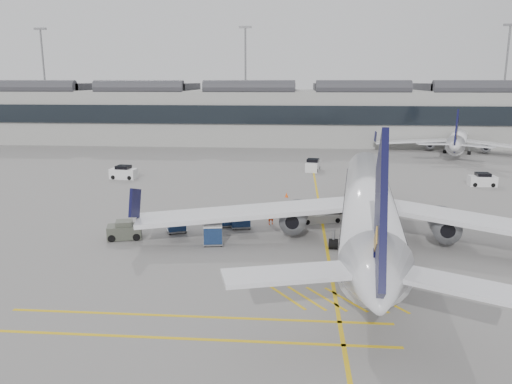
# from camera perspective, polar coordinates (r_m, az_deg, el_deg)

# --- Properties ---
(ground) EXTENTS (220.00, 220.00, 0.00)m
(ground) POSITION_cam_1_polar(r_m,az_deg,el_deg) (38.87, -6.70, -7.22)
(ground) COLOR gray
(ground) RESTS_ON ground
(terminal) EXTENTS (200.00, 20.45, 12.40)m
(terminal) POSITION_cam_1_polar(r_m,az_deg,el_deg) (108.21, 0.71, 8.99)
(terminal) COLOR #9E9E99
(terminal) RESTS_ON ground
(light_masts) EXTENTS (113.00, 0.60, 25.45)m
(light_masts) POSITION_cam_1_polar(r_m,az_deg,el_deg) (122.14, 0.39, 13.34)
(light_masts) COLOR slate
(light_masts) RESTS_ON ground
(apron_markings) EXTENTS (0.25, 60.00, 0.01)m
(apron_markings) POSITION_cam_1_polar(r_m,az_deg,el_deg) (47.73, 7.57, -3.43)
(apron_markings) COLOR gold
(apron_markings) RESTS_ON ground
(airliner_main) EXTENTS (38.07, 41.80, 11.13)m
(airliner_main) POSITION_cam_1_polar(r_m,az_deg,el_deg) (41.40, 12.74, -1.47)
(airliner_main) COLOR silver
(airliner_main) RESTS_ON ground
(airliner_far) EXTENTS (28.27, 31.34, 8.67)m
(airliner_far) POSITION_cam_1_polar(r_m,az_deg,el_deg) (98.95, 22.11, 5.63)
(airliner_far) COLOR silver
(airliner_far) RESTS_ON ground
(belt_loader) EXTENTS (5.09, 2.72, 2.01)m
(belt_loader) POSITION_cam_1_polar(r_m,az_deg,el_deg) (47.74, 7.20, -2.69)
(belt_loader) COLOR beige
(belt_loader) RESTS_ON ground
(baggage_cart_a) EXTENTS (1.81, 1.57, 1.70)m
(baggage_cart_a) POSITION_cam_1_polar(r_m,az_deg,el_deg) (40.85, -4.95, -4.83)
(baggage_cart_a) COLOR gray
(baggage_cart_a) RESTS_ON ground
(baggage_cart_b) EXTENTS (1.87, 1.71, 1.61)m
(baggage_cart_b) POSITION_cam_1_polar(r_m,az_deg,el_deg) (45.81, -3.66, -2.92)
(baggage_cart_b) COLOR gray
(baggage_cart_b) RESTS_ON ground
(baggage_cart_c) EXTENTS (2.07, 1.84, 1.87)m
(baggage_cart_c) POSITION_cam_1_polar(r_m,az_deg,el_deg) (45.27, -1.78, -2.91)
(baggage_cart_c) COLOR gray
(baggage_cart_c) RESTS_ON ground
(baggage_cart_d) EXTENTS (2.05, 1.89, 1.74)m
(baggage_cart_d) POSITION_cam_1_polar(r_m,az_deg,el_deg) (44.55, -9.08, -3.42)
(baggage_cart_d) COLOR gray
(baggage_cart_d) RESTS_ON ground
(ramp_agent_a) EXTENTS (0.78, 0.70, 1.79)m
(ramp_agent_a) POSITION_cam_1_polar(r_m,az_deg,el_deg) (46.43, 1.73, -2.64)
(ramp_agent_a) COLOR #F2410C
(ramp_agent_a) RESTS_ON ground
(ramp_agent_b) EXTENTS (1.02, 0.89, 1.79)m
(ramp_agent_b) POSITION_cam_1_polar(r_m,az_deg,el_deg) (46.03, -3.30, -2.80)
(ramp_agent_b) COLOR orange
(ramp_agent_b) RESTS_ON ground
(pushback_tug) EXTENTS (3.14, 2.38, 1.57)m
(pushback_tug) POSITION_cam_1_polar(r_m,az_deg,el_deg) (43.79, -14.81, -4.30)
(pushback_tug) COLOR #474B40
(pushback_tug) RESTS_ON ground
(safety_cone_nose) EXTENTS (0.39, 0.39, 0.55)m
(safety_cone_nose) POSITION_cam_1_polar(r_m,az_deg,el_deg) (57.32, 3.51, -0.33)
(safety_cone_nose) COLOR #F24C0A
(safety_cone_nose) RESTS_ON ground
(safety_cone_engine) EXTENTS (0.41, 0.41, 0.57)m
(safety_cone_engine) POSITION_cam_1_polar(r_m,az_deg,el_deg) (44.42, 13.86, -4.56)
(safety_cone_engine) COLOR #F24C0A
(safety_cone_engine) RESTS_ON ground
(service_van_left) EXTENTS (3.70, 2.14, 1.81)m
(service_van_left) POSITION_cam_1_polar(r_m,az_deg,el_deg) (70.20, -14.89, 2.14)
(service_van_left) COLOR silver
(service_van_left) RESTS_ON ground
(service_van_mid) EXTENTS (2.36, 3.77, 1.81)m
(service_van_mid) POSITION_cam_1_polar(r_m,az_deg,el_deg) (74.11, 6.52, 3.03)
(service_van_mid) COLOR silver
(service_van_mid) RESTS_ON ground
(service_van_right) EXTENTS (3.32, 1.71, 1.69)m
(service_van_right) POSITION_cam_1_polar(r_m,az_deg,el_deg) (69.41, 24.45, 1.25)
(service_van_right) COLOR silver
(service_van_right) RESTS_ON ground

